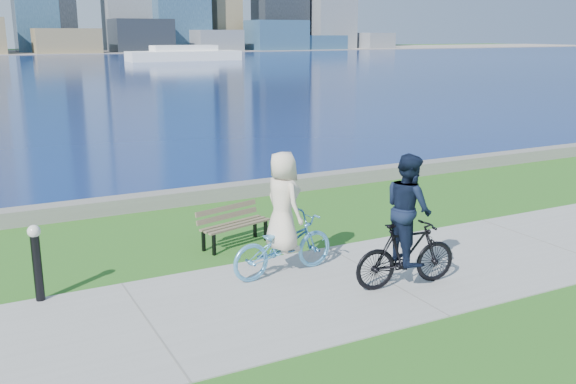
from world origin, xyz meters
The scene contains 9 objects.
ground centered at (0.00, 0.00, 0.00)m, with size 320.00×320.00×0.00m, color #225917.
concrete_path centered at (0.00, 0.00, 0.01)m, with size 80.00×3.50×0.02m, color gray.
seawall centered at (0.00, 6.20, 0.17)m, with size 90.00×0.50×0.35m, color slate.
bay_water centered at (0.00, 72.00, 0.00)m, with size 320.00×131.00×0.01m, color navy.
ferry_far centered at (23.52, 80.74, 0.90)m, with size 15.89×4.54×2.16m.
park_bench centered at (-1.55, 2.80, 0.47)m, with size 1.56×0.89×0.76m.
bollard_lamp centered at (-5.28, 1.65, 0.71)m, with size 0.20×0.20×1.25m.
cyclist_woman centered at (-1.40, 0.91, 0.82)m, with size 0.90×2.03×2.15m.
cyclist_man centered at (0.13, -0.50, 0.95)m, with size 0.76×1.86×2.22m.
Camera 1 is at (-6.13, -8.39, 4.10)m, focal length 40.00 mm.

